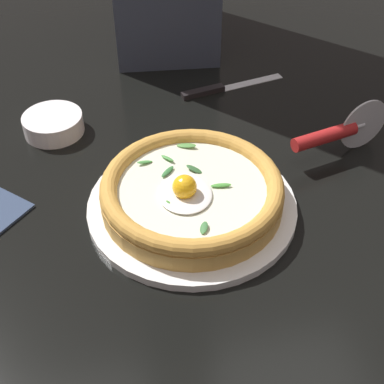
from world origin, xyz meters
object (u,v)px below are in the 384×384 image
side_bowl (53,124)px  pizza_cutter (337,133)px  table_knife (218,89)px  pizza (192,191)px

side_bowl → pizza_cutter: size_ratio=0.58×
side_bowl → pizza_cutter: 0.46m
table_knife → side_bowl: bearing=103.8°
side_bowl → table_knife: bearing=-76.2°
pizza_cutter → pizza: bearing=107.5°
side_bowl → table_knife: size_ratio=0.48×
table_knife → pizza: bearing=159.6°
side_bowl → pizza_cutter: (-0.15, -0.43, 0.03)m
pizza → pizza_cutter: size_ratio=1.48×
pizza → side_bowl: 0.30m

